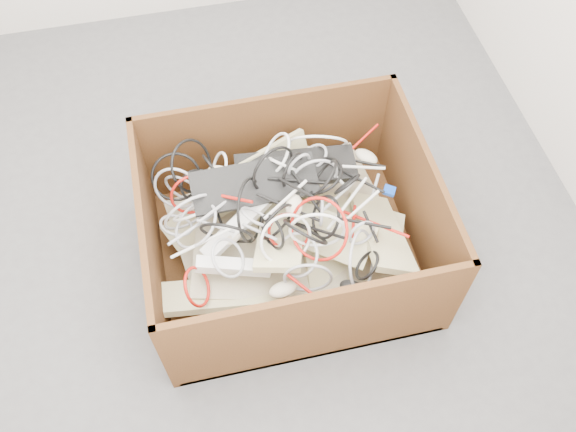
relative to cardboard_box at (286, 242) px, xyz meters
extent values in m
plane|color=#4D4D50|center=(-0.13, 0.27, -0.14)|extent=(3.00, 3.00, 0.00)
cube|color=#371D0D|center=(0.01, 0.00, -0.13)|extent=(1.12, 0.93, 0.03)
cube|color=#371D0D|center=(0.01, 0.45, 0.13)|extent=(1.12, 0.03, 0.53)
cube|color=#371D0D|center=(0.01, -0.45, 0.13)|extent=(1.12, 0.02, 0.53)
cube|color=#371D0D|center=(0.56, 0.00, 0.13)|extent=(0.02, 0.88, 0.53)
cube|color=#371D0D|center=(-0.53, 0.00, 0.13)|extent=(0.03, 0.88, 0.53)
cube|color=tan|center=(0.01, 0.02, -0.06)|extent=(0.98, 0.85, 0.18)
cube|color=tan|center=(-0.08, -0.05, 0.02)|extent=(0.70, 0.63, 0.19)
cube|color=tan|center=(-0.25, 0.19, 0.05)|extent=(0.51, 0.35, 0.20)
cube|color=tan|center=(0.28, 0.05, 0.05)|extent=(0.51, 0.38, 0.14)
cube|color=tan|center=(0.13, -0.16, 0.06)|extent=(0.23, 0.50, 0.14)
cube|color=tan|center=(-0.31, -0.22, 0.07)|extent=(0.50, 0.21, 0.13)
cube|color=tan|center=(0.36, -0.12, 0.13)|extent=(0.21, 0.50, 0.24)
cube|color=tan|center=(-0.06, 0.24, 0.17)|extent=(0.48, 0.29, 0.18)
cube|color=tan|center=(-0.02, -0.04, 0.17)|extent=(0.30, 0.50, 0.19)
cube|color=tan|center=(0.10, -0.06, 0.16)|extent=(0.48, 0.44, 0.13)
cube|color=black|center=(0.09, 0.19, 0.24)|extent=(0.50, 0.22, 0.04)
cube|color=black|center=(-0.10, 0.10, 0.30)|extent=(0.49, 0.18, 0.10)
ellipsoid|color=beige|center=(-0.21, -0.04, 0.20)|extent=(0.12, 0.12, 0.04)
ellipsoid|color=beige|center=(0.39, 0.22, 0.19)|extent=(0.12, 0.12, 0.04)
ellipsoid|color=beige|center=(-0.08, -0.30, 0.17)|extent=(0.11, 0.08, 0.04)
ellipsoid|color=beige|center=(0.02, -0.04, 0.31)|extent=(0.09, 0.12, 0.04)
ellipsoid|color=beige|center=(-0.22, 0.20, 0.28)|extent=(0.12, 0.11, 0.04)
ellipsoid|color=black|center=(0.18, -0.34, 0.15)|extent=(0.12, 0.12, 0.04)
cube|color=white|center=(-0.20, -0.02, 0.21)|extent=(0.31, 0.22, 0.13)
cube|color=white|center=(-0.24, -0.17, 0.17)|extent=(0.29, 0.11, 0.09)
cube|color=#0B36A8|center=(0.43, 0.01, 0.22)|extent=(0.06, 0.06, 0.03)
torus|color=black|center=(-0.24, -0.08, 0.27)|extent=(0.27, 0.13, 0.28)
torus|color=silver|center=(-0.16, 0.19, 0.24)|extent=(0.12, 0.08, 0.12)
torus|color=black|center=(-0.07, -0.11, 0.28)|extent=(0.09, 0.19, 0.20)
torus|color=#9A9BA0|center=(-0.37, 0.23, 0.17)|extent=(0.21, 0.15, 0.25)
torus|color=#AC130C|center=(-0.34, 0.17, 0.21)|extent=(0.26, 0.09, 0.25)
torus|color=#9A9BA0|center=(0.08, 0.14, 0.32)|extent=(0.15, 0.08, 0.16)
torus|color=silver|center=(-0.22, 0.26, 0.23)|extent=(0.10, 0.20, 0.18)
torus|color=black|center=(-0.33, 0.22, 0.21)|extent=(0.17, 0.11, 0.16)
torus|color=#9A9BA0|center=(0.12, -0.07, 0.28)|extent=(0.05, 0.15, 0.15)
torus|color=#9A9BA0|center=(0.17, 0.23, 0.24)|extent=(0.13, 0.15, 0.09)
torus|color=black|center=(-0.02, 0.12, 0.34)|extent=(0.22, 0.11, 0.23)
torus|color=black|center=(0.16, 0.05, 0.33)|extent=(0.14, 0.19, 0.20)
torus|color=silver|center=(0.20, 0.29, 0.25)|extent=(0.34, 0.18, 0.31)
torus|color=silver|center=(0.08, -0.17, 0.32)|extent=(0.28, 0.08, 0.29)
torus|color=black|center=(0.25, 0.02, 0.31)|extent=(0.12, 0.13, 0.14)
torus|color=silver|center=(0.03, 0.17, 0.30)|extent=(0.13, 0.14, 0.15)
torus|color=#9A9BA0|center=(0.14, 0.11, 0.27)|extent=(0.26, 0.03, 0.26)
torus|color=black|center=(0.25, -0.29, 0.20)|extent=(0.11, 0.16, 0.15)
torus|color=#9A9BA0|center=(-0.42, 0.07, 0.17)|extent=(0.18, 0.17, 0.08)
torus|color=silver|center=(-0.03, -0.16, 0.29)|extent=(0.28, 0.15, 0.25)
torus|color=black|center=(-0.14, 0.00, 0.28)|extent=(0.16, 0.32, 0.35)
torus|color=#9A9BA0|center=(-0.36, 0.07, 0.23)|extent=(0.30, 0.12, 0.31)
torus|color=black|center=(-0.24, 0.24, 0.26)|extent=(0.08, 0.20, 0.20)
torus|color=black|center=(0.13, -0.10, 0.29)|extent=(0.10, 0.17, 0.15)
torus|color=silver|center=(0.01, 0.22, 0.32)|extent=(0.16, 0.26, 0.22)
torus|color=black|center=(0.17, 0.11, 0.27)|extent=(0.22, 0.24, 0.13)
torus|color=black|center=(-0.32, 0.29, 0.24)|extent=(0.20, 0.25, 0.28)
torus|color=#9A9BA0|center=(-0.35, 0.00, 0.25)|extent=(0.24, 0.28, 0.17)
torus|color=#9A9BA0|center=(0.02, -0.29, 0.21)|extent=(0.25, 0.07, 0.25)
torus|color=#9A9BA0|center=(-0.12, -0.05, 0.31)|extent=(0.11, 0.16, 0.14)
torus|color=silver|center=(-0.33, 0.10, 0.20)|extent=(0.28, 0.18, 0.23)
torus|color=black|center=(0.04, -0.16, 0.31)|extent=(0.21, 0.22, 0.17)
torus|color=#9A9BA0|center=(0.00, -0.21, 0.25)|extent=(0.16, 0.21, 0.16)
torus|color=black|center=(-0.05, -0.08, 0.29)|extent=(0.21, 0.14, 0.24)
torus|color=#9A9BA0|center=(0.25, -0.18, 0.26)|extent=(0.15, 0.06, 0.15)
torus|color=#9A9BA0|center=(-0.40, 0.21, 0.21)|extent=(0.22, 0.15, 0.24)
torus|color=#9A9BA0|center=(-0.25, -0.16, 0.24)|extent=(0.17, 0.22, 0.15)
torus|color=black|center=(-0.39, 0.26, 0.22)|extent=(0.28, 0.19, 0.22)
torus|color=#AC130C|center=(0.09, -0.17, 0.33)|extent=(0.27, 0.26, 0.22)
torus|color=#AC130C|center=(-0.01, -0.12, 0.27)|extent=(0.18, 0.12, 0.18)
torus|color=black|center=(0.05, 0.12, 0.33)|extent=(0.15, 0.16, 0.21)
torus|color=#9A9BA0|center=(0.23, -0.27, 0.20)|extent=(0.16, 0.31, 0.31)
torus|color=#AC130C|center=(-0.38, -0.23, 0.19)|extent=(0.10, 0.20, 0.19)
cylinder|color=#9A9BA0|center=(-0.34, 0.00, 0.24)|extent=(0.23, 0.17, 0.08)
cylinder|color=black|center=(0.05, 0.00, 0.36)|extent=(0.13, 0.17, 0.06)
cylinder|color=#AC130C|center=(-0.18, 0.03, 0.32)|extent=(0.11, 0.09, 0.05)
cylinder|color=#9A9BA0|center=(0.20, -0.02, 0.29)|extent=(0.19, 0.16, 0.08)
cylinder|color=black|center=(0.01, -0.03, 0.30)|extent=(0.22, 0.17, 0.04)
cylinder|color=black|center=(-0.27, 0.12, 0.22)|extent=(0.06, 0.29, 0.05)
cylinder|color=silver|center=(0.24, -0.09, 0.26)|extent=(0.26, 0.16, 0.05)
cylinder|color=#9A9BA0|center=(-0.23, 0.04, 0.29)|extent=(0.21, 0.17, 0.06)
cylinder|color=#AC130C|center=(-0.02, -0.32, 0.22)|extent=(0.09, 0.10, 0.04)
cylinder|color=silver|center=(0.00, -0.02, 0.34)|extent=(0.19, 0.13, 0.04)
cylinder|color=black|center=(-0.01, -0.03, 0.31)|extent=(0.17, 0.10, 0.04)
cylinder|color=#AC130C|center=(0.25, -0.10, 0.22)|extent=(0.08, 0.17, 0.07)
cylinder|color=black|center=(0.06, 0.08, 0.30)|extent=(0.23, 0.07, 0.04)
cylinder|color=silver|center=(0.35, 0.12, 0.26)|extent=(0.19, 0.02, 0.07)
cylinder|color=silver|center=(-0.33, -0.09, 0.26)|extent=(0.26, 0.06, 0.08)
cylinder|color=#AC130C|center=(0.32, -0.13, 0.23)|extent=(0.21, 0.21, 0.07)
cylinder|color=black|center=(0.08, -0.12, 0.25)|extent=(0.20, 0.19, 0.09)
cylinder|color=black|center=(0.25, -0.15, 0.30)|extent=(0.20, 0.14, 0.07)
cylinder|color=#9A9BA0|center=(-0.27, -0.03, 0.26)|extent=(0.14, 0.09, 0.03)
cylinder|color=#9A9BA0|center=(-0.12, -0.11, 0.29)|extent=(0.12, 0.08, 0.05)
cylinder|color=black|center=(0.30, 0.08, 0.25)|extent=(0.19, 0.22, 0.03)
cylinder|color=silver|center=(0.23, 0.14, 0.23)|extent=(0.07, 0.22, 0.06)
cylinder|color=black|center=(0.30, -0.15, 0.25)|extent=(0.03, 0.13, 0.04)
cylinder|color=black|center=(0.09, 0.03, 0.29)|extent=(0.09, 0.19, 0.07)
cylinder|color=silver|center=(0.23, -0.05, 0.27)|extent=(0.21, 0.18, 0.06)
cylinder|color=black|center=(0.36, 0.18, 0.21)|extent=(0.17, 0.11, 0.03)
cylinder|color=#AC130C|center=(0.41, 0.31, 0.20)|extent=(0.15, 0.09, 0.05)
camera|label=1|loc=(-0.28, -1.31, 2.22)|focal=38.78mm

